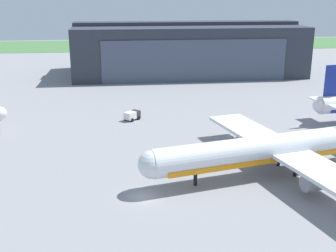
{
  "coord_description": "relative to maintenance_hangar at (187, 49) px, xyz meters",
  "views": [
    {
      "loc": [
        -3.14,
        -55.21,
        27.43
      ],
      "look_at": [
        5.83,
        18.81,
        4.52
      ],
      "focal_mm": 46.25,
      "sensor_mm": 36.0,
      "label": 1
    }
  ],
  "objects": [
    {
      "name": "grass_field_strip",
      "position": [
        -22.03,
        90.29,
        -8.55
      ],
      "size": [
        440.0,
        56.0,
        0.08
      ],
      "primitive_type": "cube",
      "color": "#447240",
      "rests_on": "ground_plane"
    },
    {
      "name": "airliner_near_left",
      "position": [
        -0.12,
        -91.44,
        -4.49
      ],
      "size": [
        44.73,
        41.43,
        13.8
      ],
      "color": "silver",
      "rests_on": "ground_plane"
    },
    {
      "name": "fuel_bowser",
      "position": [
        -21.9,
        -58.63,
        -7.44
      ],
      "size": [
        3.98,
        3.97,
        1.99
      ],
      "color": "#2D2D33",
      "rests_on": "ground_plane"
    },
    {
      "name": "maintenance_hangar",
      "position": [
        0.0,
        0.0,
        0.0
      ],
      "size": [
        78.12,
        35.01,
        18.09
      ],
      "color": "#2D333D",
      "rests_on": "ground_plane"
    },
    {
      "name": "ground_plane",
      "position": [
        -22.03,
        -97.68,
        -8.59
      ],
      "size": [
        440.0,
        440.0,
        0.0
      ],
      "primitive_type": "plane",
      "color": "gray"
    }
  ]
}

